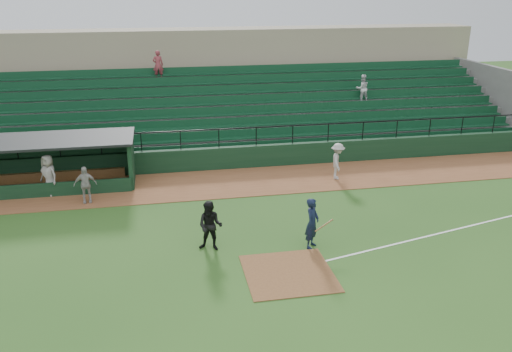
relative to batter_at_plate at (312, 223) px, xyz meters
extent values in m
plane|color=#274E19|center=(-1.32, -0.73, -0.98)|extent=(90.00, 90.00, 0.00)
cube|color=brown|center=(-1.32, 7.27, -0.97)|extent=(40.00, 4.00, 0.03)
cube|color=brown|center=(-1.32, -1.73, -0.97)|extent=(3.00, 3.00, 0.03)
cube|color=white|center=(6.68, 0.47, -0.98)|extent=(17.49, 4.44, 0.01)
cube|color=black|center=(-1.32, 9.47, -0.38)|extent=(36.00, 0.35, 1.20)
cylinder|color=black|center=(-1.32, 9.47, 1.22)|extent=(36.00, 0.06, 0.06)
cube|color=slate|center=(-1.32, 14.37, 0.82)|extent=(36.00, 9.00, 3.60)
cube|color=#103C22|center=(-1.32, 13.87, 1.27)|extent=(34.56, 8.00, 4.05)
cube|color=slate|center=(16.68, 14.42, 1.12)|extent=(0.35, 9.50, 4.20)
cube|color=gray|center=(-1.32, 20.87, 2.22)|extent=(38.00, 3.00, 6.40)
cube|color=slate|center=(-1.32, 18.87, 2.72)|extent=(36.00, 2.00, 0.20)
imported|color=silver|center=(7.40, 14.17, 2.14)|extent=(0.85, 0.66, 1.75)
imported|color=#93363D|center=(-5.18, 17.17, 3.53)|extent=(0.66, 0.44, 1.82)
cube|color=black|center=(-11.07, 9.67, 0.17)|extent=(8.50, 0.20, 2.30)
cube|color=black|center=(-6.82, 8.37, 0.17)|extent=(0.20, 2.60, 2.30)
cube|color=black|center=(-11.07, 8.37, 1.38)|extent=(8.90, 3.20, 0.12)
cube|color=olive|center=(-11.07, 9.27, -0.73)|extent=(7.65, 0.40, 0.50)
cube|color=black|center=(-11.07, 7.02, -0.63)|extent=(8.50, 0.12, 0.70)
imported|color=black|center=(0.00, 0.00, 0.00)|extent=(0.80, 0.86, 1.97)
cylinder|color=olive|center=(0.40, -0.20, -0.03)|extent=(0.79, 0.34, 0.35)
imported|color=black|center=(-3.74, 0.52, -0.02)|extent=(1.13, 1.01, 1.92)
imported|color=#ADA6A2|center=(3.35, 6.83, -0.03)|extent=(0.99, 1.34, 1.85)
imported|color=#A8A29D|center=(-8.78, 5.99, -0.10)|extent=(1.05, 0.55, 1.70)
imported|color=#9B9691|center=(-10.53, 7.27, 0.02)|extent=(1.13, 1.08, 1.95)
camera|label=1|loc=(-5.35, -16.98, 8.36)|focal=36.85mm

